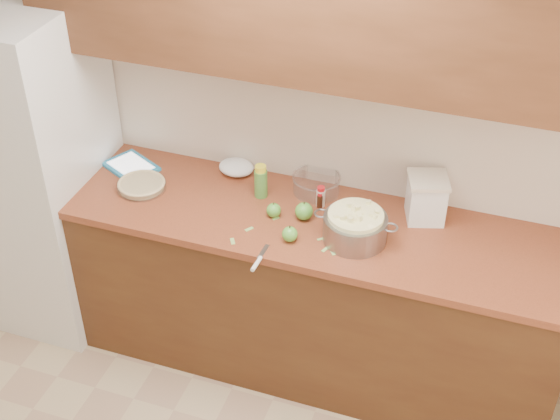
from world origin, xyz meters
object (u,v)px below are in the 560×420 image
(colander, at_px, (355,227))
(flour_canister, at_px, (426,198))
(tablet, at_px, (131,166))
(pie, at_px, (142,185))

(colander, height_order, flour_canister, flour_canister)
(flour_canister, bearing_deg, tablet, -177.30)
(colander, height_order, tablet, colander)
(pie, bearing_deg, colander, -2.52)
(pie, height_order, flour_canister, flour_canister)
(pie, height_order, tablet, pie)
(colander, xyz_separation_m, tablet, (-1.24, 0.20, -0.06))
(colander, bearing_deg, pie, 177.48)
(colander, distance_m, tablet, 1.26)
(colander, relative_size, flour_canister, 1.71)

